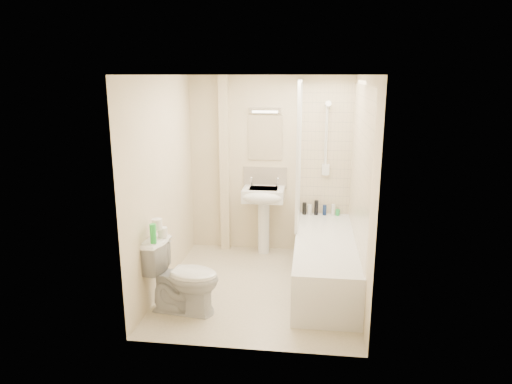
# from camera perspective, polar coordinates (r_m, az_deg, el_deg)

# --- Properties ---
(floor) EXTENTS (2.50, 2.50, 0.00)m
(floor) POSITION_cam_1_polar(r_m,az_deg,el_deg) (5.43, 0.43, -11.78)
(floor) COLOR beige
(floor) RESTS_ON ground
(wall_back) EXTENTS (2.20, 0.02, 2.40)m
(wall_back) POSITION_cam_1_polar(r_m,az_deg,el_deg) (6.23, 1.77, 3.33)
(wall_back) COLOR beige
(wall_back) RESTS_ON ground
(wall_left) EXTENTS (0.02, 2.50, 2.40)m
(wall_left) POSITION_cam_1_polar(r_m,az_deg,el_deg) (5.26, -11.55, 0.94)
(wall_left) COLOR beige
(wall_left) RESTS_ON ground
(wall_right) EXTENTS (0.02, 2.50, 2.40)m
(wall_right) POSITION_cam_1_polar(r_m,az_deg,el_deg) (5.02, 13.03, 0.22)
(wall_right) COLOR beige
(wall_right) RESTS_ON ground
(ceiling) EXTENTS (2.20, 2.50, 0.02)m
(ceiling) POSITION_cam_1_polar(r_m,az_deg,el_deg) (4.87, 0.48, 14.44)
(ceiling) COLOR white
(ceiling) RESTS_ON wall_back
(tile_back) EXTENTS (0.70, 0.01, 1.75)m
(tile_back) POSITION_cam_1_polar(r_m,az_deg,el_deg) (6.16, 8.77, 5.16)
(tile_back) COLOR beige
(tile_back) RESTS_ON wall_back
(tile_right) EXTENTS (0.01, 2.10, 1.75)m
(tile_right) POSITION_cam_1_polar(r_m,az_deg,el_deg) (5.16, 12.82, 3.19)
(tile_right) COLOR beige
(tile_right) RESTS_ON wall_right
(pipe_boxing) EXTENTS (0.12, 0.12, 2.40)m
(pipe_boxing) POSITION_cam_1_polar(r_m,az_deg,el_deg) (6.26, -3.94, 3.35)
(pipe_boxing) COLOR beige
(pipe_boxing) RESTS_ON ground
(splashback) EXTENTS (0.60, 0.02, 0.30)m
(splashback) POSITION_cam_1_polar(r_m,az_deg,el_deg) (6.26, 1.15, 1.80)
(splashback) COLOR beige
(splashback) RESTS_ON wall_back
(mirror) EXTENTS (0.46, 0.01, 0.60)m
(mirror) POSITION_cam_1_polar(r_m,az_deg,el_deg) (6.17, 1.17, 6.79)
(mirror) COLOR white
(mirror) RESTS_ON wall_back
(strip_light) EXTENTS (0.42, 0.07, 0.07)m
(strip_light) POSITION_cam_1_polar(r_m,az_deg,el_deg) (6.11, 1.16, 10.20)
(strip_light) COLOR silver
(strip_light) RESTS_ON wall_back
(bathtub) EXTENTS (0.70, 2.10, 0.55)m
(bathtub) POSITION_cam_1_polar(r_m,az_deg,el_deg) (5.47, 8.60, -8.44)
(bathtub) COLOR white
(bathtub) RESTS_ON ground
(shower_screen) EXTENTS (0.04, 0.92, 1.80)m
(shower_screen) POSITION_cam_1_polar(r_m,az_deg,el_deg) (5.72, 5.38, 4.81)
(shower_screen) COLOR white
(shower_screen) RESTS_ON bathtub
(shower_fixture) EXTENTS (0.10, 0.16, 0.99)m
(shower_fixture) POSITION_cam_1_polar(r_m,az_deg,el_deg) (6.10, 8.81, 6.21)
(shower_fixture) COLOR white
(shower_fixture) RESTS_ON wall_back
(pedestal_sink) EXTENTS (0.55, 0.50, 1.06)m
(pedestal_sink) POSITION_cam_1_polar(r_m,az_deg,el_deg) (6.12, 0.91, -1.29)
(pedestal_sink) COLOR white
(pedestal_sink) RESTS_ON ground
(bottle_black_a) EXTENTS (0.06, 0.06, 0.16)m
(bottle_black_a) POSITION_cam_1_polar(r_m,az_deg,el_deg) (6.26, 6.07, -2.06)
(bottle_black_a) COLOR black
(bottle_black_a) RESTS_ON bathtub
(bottle_white_a) EXTENTS (0.06, 0.06, 0.14)m
(bottle_white_a) POSITION_cam_1_polar(r_m,az_deg,el_deg) (6.26, 6.73, -2.19)
(bottle_white_a) COLOR silver
(bottle_white_a) RESTS_ON bathtub
(bottle_black_b) EXTENTS (0.06, 0.06, 0.20)m
(bottle_black_b) POSITION_cam_1_polar(r_m,az_deg,el_deg) (6.25, 7.54, -1.95)
(bottle_black_b) COLOR black
(bottle_black_b) RESTS_ON bathtub
(bottle_blue) EXTENTS (0.05, 0.05, 0.14)m
(bottle_blue) POSITION_cam_1_polar(r_m,az_deg,el_deg) (6.26, 8.57, -2.24)
(bottle_blue) COLOR navy
(bottle_blue) RESTS_ON bathtub
(bottle_white_b) EXTENTS (0.05, 0.05, 0.15)m
(bottle_white_b) POSITION_cam_1_polar(r_m,az_deg,el_deg) (6.27, 9.63, -2.21)
(bottle_white_b) COLOR silver
(bottle_white_b) RESTS_ON bathtub
(bottle_green) EXTENTS (0.06, 0.06, 0.09)m
(bottle_green) POSITION_cam_1_polar(r_m,az_deg,el_deg) (6.28, 10.17, -2.53)
(bottle_green) COLOR green
(bottle_green) RESTS_ON bathtub
(toilet) EXTENTS (0.62, 0.86, 0.77)m
(toilet) POSITION_cam_1_polar(r_m,az_deg,el_deg) (4.84, -9.10, -10.37)
(toilet) COLOR white
(toilet) RESTS_ON ground
(toilet_roll_lower) EXTENTS (0.10, 0.10, 0.10)m
(toilet_roll_lower) POSITION_cam_1_polar(r_m,az_deg,el_deg) (4.83, -11.60, -4.95)
(toilet_roll_lower) COLOR white
(toilet_roll_lower) RESTS_ON toilet
(toilet_roll_upper) EXTENTS (0.11, 0.11, 0.11)m
(toilet_roll_upper) POSITION_cam_1_polar(r_m,az_deg,el_deg) (4.77, -12.27, -3.93)
(toilet_roll_upper) COLOR white
(toilet_roll_upper) RESTS_ON toilet_roll_lower
(green_bottle) EXTENTS (0.06, 0.06, 0.20)m
(green_bottle) POSITION_cam_1_polar(r_m,az_deg,el_deg) (4.66, -12.75, -5.10)
(green_bottle) COLOR green
(green_bottle) RESTS_ON toilet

